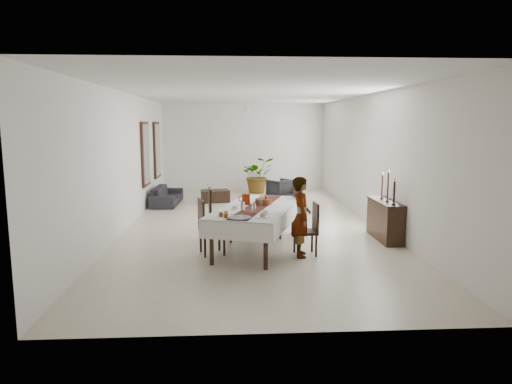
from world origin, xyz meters
name	(u,v)px	position (x,y,z in m)	size (l,w,h in m)	color
floor	(252,224)	(0.00, 0.00, 0.00)	(6.00, 12.00, 0.00)	beige
ceiling	(252,93)	(0.00, 0.00, 3.20)	(6.00, 12.00, 0.02)	silver
wall_back	(244,147)	(0.00, 6.00, 1.60)	(6.00, 0.02, 3.20)	white
wall_front	(277,201)	(0.00, -6.00, 1.60)	(6.00, 0.02, 3.20)	white
wall_left	(127,160)	(-3.00, 0.00, 1.60)	(0.02, 12.00, 3.20)	white
wall_right	(372,159)	(3.00, 0.00, 1.60)	(0.02, 12.00, 3.20)	white
dining_table_top	(257,208)	(0.00, -2.24, 0.81)	(1.12, 2.68, 0.06)	black
table_leg_fl	(211,244)	(-0.87, -3.29, 0.39)	(0.08, 0.08, 0.78)	black
table_leg_fr	(266,247)	(0.06, -3.60, 0.39)	(0.08, 0.08, 0.78)	black
table_leg_bl	(251,215)	(-0.07, -0.88, 0.39)	(0.08, 0.08, 0.78)	black
table_leg_br	(293,218)	(0.87, -1.19, 0.39)	(0.08, 0.08, 0.78)	black
tablecloth_top	(257,207)	(0.00, -2.24, 0.84)	(1.32, 2.88, 0.01)	silver
tablecloth_drape_left	(226,213)	(-0.62, -2.03, 0.68)	(0.01, 2.88, 0.33)	white
tablecloth_drape_right	(289,217)	(0.62, -2.44, 0.68)	(0.01, 2.88, 0.33)	white
tablecloth_drape_near	(235,231)	(-0.45, -3.60, 0.68)	(1.32, 0.01, 0.33)	white
tablecloth_drape_far	(273,203)	(0.45, -0.88, 0.68)	(1.32, 0.01, 0.33)	silver
table_runner	(257,206)	(0.00, -2.24, 0.85)	(0.39, 2.79, 0.00)	#572318
red_pitcher	(246,199)	(-0.21, -1.99, 0.96)	(0.17, 0.17, 0.22)	maroon
pitcher_handle	(242,199)	(-0.30, -1.96, 0.96)	(0.13, 0.13, 0.02)	maroon
wine_glass_near	(254,209)	(-0.10, -2.97, 0.94)	(0.08, 0.08, 0.19)	silver
wine_glass_mid	(243,207)	(-0.30, -2.79, 0.94)	(0.08, 0.08, 0.19)	white
wine_glass_far	(261,201)	(0.07, -2.20, 0.94)	(0.08, 0.08, 0.19)	white
teacup_right	(265,212)	(0.11, -2.98, 0.88)	(0.10, 0.10, 0.07)	white
saucer_right	(265,213)	(0.11, -2.98, 0.86)	(0.17, 0.17, 0.01)	white
teacup_left	(235,208)	(-0.44, -2.50, 0.88)	(0.10, 0.10, 0.07)	silver
saucer_left	(235,209)	(-0.44, -2.50, 0.86)	(0.17, 0.17, 0.01)	white
plate_near_right	(263,217)	(0.03, -3.31, 0.86)	(0.27, 0.27, 0.02)	white
bread_near_right	(263,215)	(0.03, -3.31, 0.89)	(0.10, 0.10, 0.10)	tan
plate_near_left	(228,213)	(-0.58, -2.93, 0.86)	(0.27, 0.27, 0.02)	white
plate_far_left	(248,200)	(-0.15, -1.54, 0.86)	(0.27, 0.27, 0.02)	white
serving_tray	(240,218)	(-0.37, -3.35, 0.86)	(0.40, 0.40, 0.02)	#393A3D
jam_jar_a	(226,216)	(-0.61, -3.30, 0.89)	(0.07, 0.07, 0.08)	brown
jam_jar_b	(221,214)	(-0.70, -3.21, 0.89)	(0.07, 0.07, 0.08)	brown
jam_jar_c	(226,213)	(-0.61, -3.12, 0.89)	(0.07, 0.07, 0.08)	brown
fruit_basket	(263,202)	(0.14, -1.99, 0.91)	(0.33, 0.33, 0.11)	brown
fruit_red	(265,197)	(0.18, -1.98, 0.99)	(0.10, 0.10, 0.10)	maroon
fruit_green	(262,197)	(0.11, -1.95, 0.99)	(0.09, 0.09, 0.09)	olive
fruit_yellow	(263,198)	(0.12, -2.04, 0.99)	(0.09, 0.09, 0.09)	gold
chair_right_near_seat	(305,232)	(0.88, -2.75, 0.44)	(0.42, 0.42, 0.05)	black
chair_right_near_leg_fl	(316,246)	(1.06, -2.92, 0.21)	(0.04, 0.04, 0.42)	black
chair_right_near_leg_fr	(312,241)	(1.05, -2.57, 0.21)	(0.04, 0.04, 0.42)	black
chair_right_near_leg_bl	(298,247)	(0.72, -2.93, 0.21)	(0.04, 0.04, 0.42)	black
chair_right_near_leg_br	(294,242)	(0.70, -2.59, 0.21)	(0.04, 0.04, 0.42)	black
chair_right_near_back	(316,217)	(1.08, -2.74, 0.73)	(0.42, 0.04, 0.54)	black
chair_right_far_seat	(287,214)	(0.71, -1.32, 0.51)	(0.49, 0.49, 0.06)	black
chair_right_far_leg_fl	(298,227)	(0.94, -1.49, 0.24)	(0.05, 0.05, 0.48)	black
chair_right_far_leg_fr	(293,223)	(0.88, -1.09, 0.24)	(0.05, 0.05, 0.48)	black
chair_right_far_leg_bl	(280,228)	(0.54, -1.54, 0.24)	(0.05, 0.05, 0.48)	black
chair_right_far_leg_br	(276,224)	(0.49, -1.15, 0.24)	(0.05, 0.05, 0.48)	black
chair_right_far_back	(297,199)	(0.93, -1.29, 0.84)	(0.49, 0.04, 0.62)	black
chair_left_near_seat	(212,230)	(-0.88, -2.60, 0.47)	(0.45, 0.45, 0.05)	black
chair_left_near_leg_fl	(201,241)	(-1.11, -2.47, 0.22)	(0.05, 0.05, 0.45)	black
chair_left_near_leg_fr	(205,246)	(-1.01, -2.82, 0.22)	(0.05, 0.05, 0.45)	black
chair_left_near_leg_bl	(219,239)	(-0.75, -2.37, 0.22)	(0.05, 0.05, 0.45)	black
chair_left_near_leg_br	(224,244)	(-0.65, -2.72, 0.22)	(0.05, 0.05, 0.45)	black
chair_left_near_back	(201,215)	(-1.08, -2.65, 0.78)	(0.45, 0.04, 0.58)	black
chair_left_far_seat	(221,217)	(-0.74, -1.59, 0.50)	(0.48, 0.48, 0.05)	black
chair_left_far_leg_fl	(211,228)	(-0.95, -1.41, 0.24)	(0.05, 0.05, 0.47)	black
chair_left_far_leg_fr	(212,232)	(-0.92, -1.81, 0.24)	(0.05, 0.05, 0.47)	black
chair_left_far_leg_bl	(229,227)	(-0.56, -1.38, 0.24)	(0.05, 0.05, 0.47)	black
chair_left_far_leg_br	(231,231)	(-0.53, -1.77, 0.24)	(0.05, 0.05, 0.47)	black
chair_left_far_back	(210,203)	(-0.96, -1.61, 0.83)	(0.48, 0.04, 0.61)	black
woman	(301,217)	(0.79, -2.83, 0.75)	(0.55, 0.36, 1.51)	#92959A
sideboard_body	(385,221)	(2.78, -1.68, 0.41)	(0.36, 1.36, 0.82)	black
sideboard_top	(385,201)	(2.78, -1.68, 0.83)	(0.40, 1.41, 0.03)	black
candlestick_near_base	(394,204)	(2.78, -2.18, 0.86)	(0.09, 0.09, 0.03)	black
candlestick_near_shaft	(394,192)	(2.78, -2.18, 1.10)	(0.05, 0.05, 0.45)	black
candlestick_near_candle	(395,180)	(2.78, -2.18, 1.36)	(0.03, 0.03, 0.07)	beige
candlestick_mid_base	(388,201)	(2.78, -1.82, 0.86)	(0.09, 0.09, 0.03)	black
candlestick_mid_shaft	(388,187)	(2.78, -1.82, 1.16)	(0.05, 0.05, 0.59)	black
candlestick_mid_candle	(389,171)	(2.78, -1.82, 1.50)	(0.03, 0.03, 0.07)	beige
candlestick_far_base	(382,198)	(2.78, -1.45, 0.86)	(0.09, 0.09, 0.03)	black
candlestick_far_shaft	(382,186)	(2.78, -1.45, 1.12)	(0.05, 0.05, 0.50)	black
candlestick_far_candle	(383,173)	(2.78, -1.45, 1.40)	(0.03, 0.03, 0.07)	white
sofa	(167,195)	(-2.48, 2.93, 0.28)	(1.89, 0.74, 0.55)	#252227
armchair	(280,189)	(1.14, 3.84, 0.32)	(0.69, 0.71, 0.65)	#262328
coffee_table	(215,196)	(-1.00, 3.27, 0.19)	(0.86, 0.57, 0.38)	black
potted_plant	(258,175)	(0.47, 5.16, 0.64)	(1.15, 1.00, 1.28)	#335923
mirror_frame_near	(145,154)	(-2.96, 2.20, 1.60)	(0.06, 1.05, 1.85)	black
mirror_glass_near	(147,154)	(-2.92, 2.20, 1.60)	(0.01, 0.90, 1.70)	silver
mirror_frame_far	(157,150)	(-2.96, 4.30, 1.60)	(0.06, 1.05, 1.85)	black
mirror_glass_far	(158,150)	(-2.92, 4.30, 1.60)	(0.01, 0.90, 1.70)	silver
fan_rod	(247,103)	(0.00, 3.00, 3.10)	(0.04, 0.04, 0.20)	white
fan_hub	(247,109)	(0.00, 3.00, 2.90)	(0.16, 0.16, 0.08)	white
fan_blade_n	(246,110)	(0.00, 3.35, 2.90)	(0.10, 0.55, 0.01)	silver
fan_blade_s	(247,109)	(0.00, 2.65, 2.90)	(0.10, 0.55, 0.01)	beige
fan_blade_e	(258,109)	(0.35, 3.00, 2.90)	(0.55, 0.10, 0.01)	silver
fan_blade_w	(235,109)	(-0.35, 3.00, 2.90)	(0.55, 0.10, 0.01)	white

